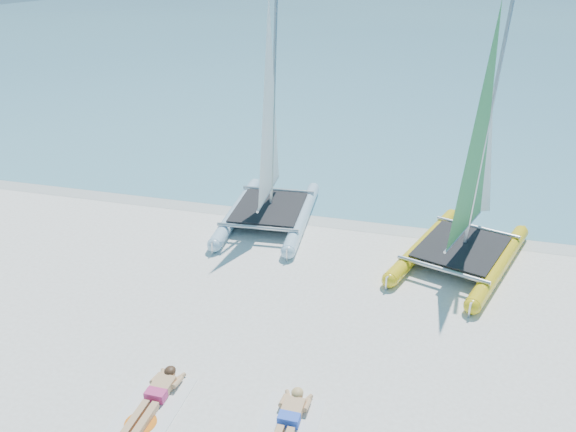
# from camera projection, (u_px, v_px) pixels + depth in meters

# --- Properties ---
(ground) EXTENTS (140.00, 140.00, 0.00)m
(ground) POSITION_uv_depth(u_px,v_px,m) (315.00, 325.00, 12.17)
(ground) COLOR white
(ground) RESTS_ON ground
(sea) EXTENTS (140.00, 115.00, 0.01)m
(sea) POSITION_uv_depth(u_px,v_px,m) (431.00, 23.00, 67.29)
(sea) COLOR #7BC4CD
(sea) RESTS_ON ground
(wet_sand_strip) EXTENTS (140.00, 1.40, 0.01)m
(wet_sand_strip) POSITION_uv_depth(u_px,v_px,m) (355.00, 220.00, 16.98)
(wet_sand_strip) COLOR silver
(wet_sand_strip) RESTS_ON ground
(catamaran_blue) EXTENTS (2.80, 5.23, 6.91)m
(catamaran_blue) POSITION_uv_depth(u_px,v_px,m) (269.00, 154.00, 16.26)
(catamaran_blue) COLOR #B8D7F2
(catamaran_blue) RESTS_ON ground
(catamaran_yellow) EXTENTS (3.85, 5.49, 6.82)m
(catamaran_yellow) POSITION_uv_depth(u_px,v_px,m) (477.00, 179.00, 14.22)
(catamaran_yellow) COLOR yellow
(catamaran_yellow) RESTS_ON ground
(towel_a) EXTENTS (1.00, 1.85, 0.02)m
(towel_a) POSITION_uv_depth(u_px,v_px,m) (150.00, 409.00, 9.90)
(towel_a) COLOR white
(towel_a) RESTS_ON ground
(sunbather_a) EXTENTS (0.37, 1.73, 0.26)m
(sunbather_a) POSITION_uv_depth(u_px,v_px,m) (155.00, 397.00, 10.02)
(sunbather_a) COLOR tan
(sunbather_a) RESTS_ON towel_a
(sunbather_b) EXTENTS (0.37, 1.73, 0.26)m
(sunbather_b) POSITION_uv_depth(u_px,v_px,m) (288.00, 421.00, 9.50)
(sunbather_b) COLOR tan
(sunbather_b) RESTS_ON towel_b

